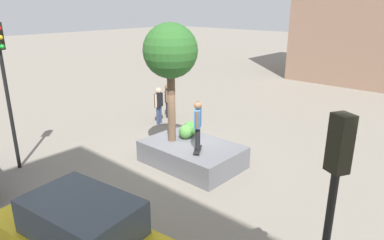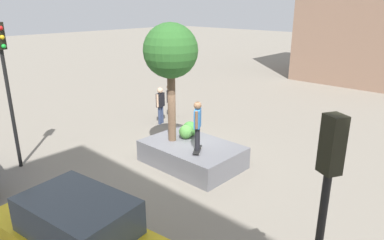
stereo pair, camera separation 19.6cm
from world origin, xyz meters
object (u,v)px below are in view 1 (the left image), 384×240
at_px(taxi_cab, 80,238).
at_px(skateboarder, 198,122).
at_px(pedestrian_crossing, 159,103).
at_px(plaza_tree, 170,52).
at_px(bystander_watching, 167,98).
at_px(skateboard, 198,150).
at_px(planter_ledge, 192,154).
at_px(traffic_light_median, 333,198).
at_px(traffic_light_corner, 4,74).

bearing_deg(taxi_cab, skateboarder, -75.22).
height_order(skateboarder, pedestrian_crossing, skateboarder).
height_order(plaza_tree, bystander_watching, plaza_tree).
bearing_deg(plaza_tree, skateboarder, 174.43).
height_order(skateboard, taxi_cab, taxi_cab).
xyz_separation_m(planter_ledge, traffic_light_median, (-6.20, 3.84, 2.43)).
bearing_deg(skateboard, plaza_tree, -5.57).
relative_size(skateboard, pedestrian_crossing, 0.44).
bearing_deg(taxi_cab, skateboard, -75.22).
bearing_deg(taxi_cab, pedestrian_crossing, -52.09).
height_order(taxi_cab, traffic_light_corner, traffic_light_corner).
xyz_separation_m(bystander_watching, pedestrian_crossing, (-0.43, 0.99, 0.05)).
bearing_deg(plaza_tree, bystander_watching, -42.43).
distance_m(skateboard, taxi_cab, 5.43).
bearing_deg(taxi_cab, planter_ledge, -70.78).
xyz_separation_m(traffic_light_corner, pedestrian_crossing, (-0.16, -6.58, -2.33)).
relative_size(plaza_tree, traffic_light_corner, 0.84).
height_order(skateboarder, bystander_watching, skateboarder).
distance_m(planter_ledge, skateboarder, 1.57).
xyz_separation_m(traffic_light_corner, bystander_watching, (0.27, -7.58, -2.38)).
relative_size(skateboard, traffic_light_median, 0.19).
distance_m(plaza_tree, pedestrian_crossing, 5.15).
height_order(traffic_light_corner, traffic_light_median, traffic_light_corner).
xyz_separation_m(traffic_light_corner, traffic_light_median, (-10.56, -0.43, -0.54)).
relative_size(skateboarder, taxi_cab, 0.39).
bearing_deg(bystander_watching, skateboarder, 144.95).
height_order(skateboarder, traffic_light_corner, traffic_light_corner).
distance_m(skateboarder, taxi_cab, 5.50).
bearing_deg(traffic_light_corner, planter_ledge, -135.54).
relative_size(planter_ledge, pedestrian_crossing, 1.93).
height_order(traffic_light_corner, pedestrian_crossing, traffic_light_corner).
bearing_deg(taxi_cab, bystander_watching, -53.51).
height_order(taxi_cab, pedestrian_crossing, taxi_cab).
distance_m(plaza_tree, taxi_cab, 6.74).
relative_size(skateboard, bystander_watching, 0.46).
height_order(planter_ledge, skateboarder, skateboarder).
bearing_deg(skateboarder, traffic_light_median, 148.16).
relative_size(skateboarder, pedestrian_crossing, 0.94).
height_order(skateboard, bystander_watching, bystander_watching).
xyz_separation_m(skateboarder, taxi_cab, (-1.39, 5.25, -0.86)).
distance_m(planter_ledge, bystander_watching, 5.72).
bearing_deg(skateboard, traffic_light_median, 148.16).
xyz_separation_m(planter_ledge, traffic_light_corner, (4.36, 4.28, 2.97)).
bearing_deg(taxi_cab, plaza_tree, -63.04).
bearing_deg(pedestrian_crossing, traffic_light_median, 149.41).
distance_m(skateboarder, traffic_light_corner, 6.49).
height_order(skateboarder, taxi_cab, skateboarder).
bearing_deg(taxi_cab, traffic_light_corner, -11.80).
distance_m(skateboarder, bystander_watching, 6.40).
bearing_deg(bystander_watching, plaza_tree, 137.57).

